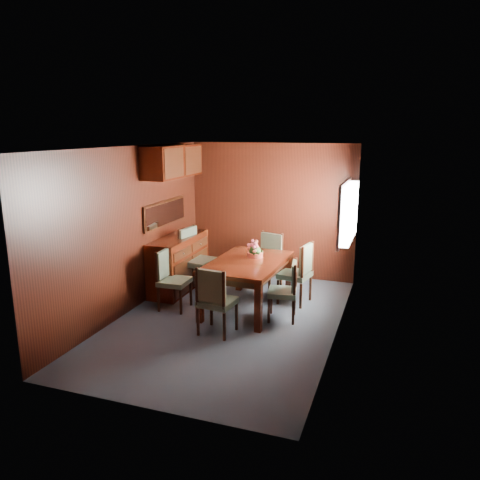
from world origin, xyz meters
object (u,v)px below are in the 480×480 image
at_px(sideboard, 179,263).
at_px(flower_centerpiece, 255,249).
at_px(chair_left_near, 170,276).
at_px(chair_head, 215,298).
at_px(chair_right_near, 287,287).
at_px(dining_table, 248,268).

relative_size(sideboard, flower_centerpiece, 5.50).
distance_m(chair_left_near, chair_head, 1.18).
bearing_deg(chair_right_near, chair_left_near, 85.02).
relative_size(dining_table, chair_right_near, 1.90).
distance_m(sideboard, flower_centerpiece, 1.49).
bearing_deg(sideboard, chair_right_near, -18.55).
distance_m(chair_left_near, chair_right_near, 1.75).
height_order(sideboard, chair_right_near, sideboard).
bearing_deg(dining_table, chair_head, -93.57).
xyz_separation_m(sideboard, flower_centerpiece, (1.41, -0.24, 0.41)).
relative_size(chair_left_near, flower_centerpiece, 3.57).
bearing_deg(flower_centerpiece, chair_head, -96.96).
distance_m(dining_table, flower_centerpiece, 0.32).
xyz_separation_m(dining_table, chair_head, (-0.11, -1.02, -0.12)).
distance_m(sideboard, dining_table, 1.46).
relative_size(chair_left_near, chair_right_near, 1.06).
bearing_deg(chair_left_near, sideboard, -163.95).
distance_m(chair_right_near, flower_centerpiece, 0.85).
bearing_deg(flower_centerpiece, dining_table, -100.06).
distance_m(sideboard, chair_left_near, 0.87).
bearing_deg(chair_right_near, chair_head, 126.82).
bearing_deg(chair_right_near, sideboard, 61.55).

